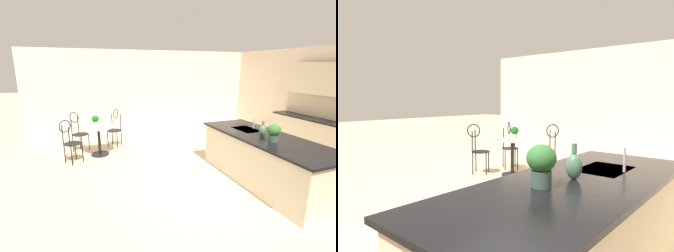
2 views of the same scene
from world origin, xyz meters
TOP-DOWN VIEW (x-y plane):
  - ground_plane at (0.00, 0.00)m, footprint 40.00×40.00m
  - wall_left_window at (-4.26, 0.00)m, footprint 0.12×7.80m
  - kitchen_island at (0.30, 0.85)m, footprint 2.80×1.06m
  - back_counter_run at (-0.40, 3.21)m, footprint 2.44×0.64m
  - upper_cabinet_run at (-0.40, 3.18)m, footprint 2.40×0.36m
  - bistro_table at (-2.33, -1.94)m, footprint 0.80×0.80m
  - chair_near_window at (-2.82, -2.41)m, footprint 0.53×0.53m
  - chair_by_island at (-2.01, -2.60)m, footprint 0.53×0.53m
  - chair_toward_desk at (-2.91, -1.45)m, footprint 0.53×0.53m
  - sink_faucet at (-0.25, 1.03)m, footprint 0.02×0.02m
  - potted_plant_on_table at (-2.46, -1.99)m, footprint 0.18×0.18m
  - potted_plant_counter_near at (0.60, 0.73)m, footprint 0.22×0.22m
  - vase_on_counter at (0.25, 0.81)m, footprint 0.13×0.13m

SIDE VIEW (x-z plane):
  - ground_plane at x=0.00m, z-range 0.00..0.00m
  - bistro_table at x=-2.33m, z-range 0.08..0.82m
  - kitchen_island at x=0.30m, z-range 0.00..0.92m
  - back_counter_run at x=-0.40m, z-range -0.27..1.25m
  - chair_near_window at x=-2.82m, z-range 0.05..1.09m
  - chair_by_island at x=-2.01m, z-range 0.05..1.09m
  - chair_toward_desk at x=-2.91m, z-range 0.05..1.09m
  - potted_plant_on_table at x=-2.46m, z-range 0.76..1.01m
  - sink_faucet at x=-0.25m, z-range 0.92..1.14m
  - vase_on_counter at x=0.25m, z-range 0.89..1.17m
  - potted_plant_counter_near at x=0.60m, z-range 0.94..1.25m
  - wall_left_window at x=-4.26m, z-range 0.00..2.70m
  - upper_cabinet_run at x=-0.40m, z-range 1.52..2.28m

